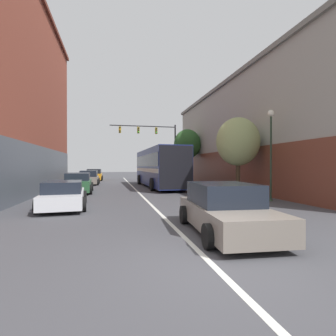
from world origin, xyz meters
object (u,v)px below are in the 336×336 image
Objects in this scene: parked_car_left_near at (64,195)px; parked_car_left_mid at (94,175)px; traffic_signal_gantry at (155,139)px; bus at (159,166)px; parked_car_left_distant at (89,178)px; parked_car_left_far at (78,183)px; street_tree_far at (187,144)px; street_tree_near at (238,142)px; hatchback_foreground at (225,209)px; street_lamp at (271,143)px.

parked_car_left_near is 23.21m from parked_car_left_mid.
parked_car_left_mid is 9.40m from traffic_signal_gantry.
bus reaches higher than parked_car_left_distant.
parked_car_left_far is 13.69m from street_tree_far.
street_tree_near is (2.44, -17.54, -1.92)m from traffic_signal_gantry.
hatchback_foreground is 8.12m from street_lamp.
parked_car_left_mid is (-6.40, 12.41, -1.19)m from bus.
hatchback_foreground is 1.01× the size of parked_car_left_far.
street_tree_near reaches higher than street_lamp.
parked_car_left_near is at bearing -165.13° from street_tree_near.
street_lamp is (10.65, -23.14, 2.42)m from parked_car_left_mid.
parked_car_left_distant is at bearing -147.53° from traffic_signal_gantry.
street_tree_far is at bearing 91.26° from street_lamp.
hatchback_foreground is at bearing 174.92° from bus.
street_tree_far is (2.73, -5.30, -1.08)m from traffic_signal_gantry.
traffic_signal_gantry reaches higher than street_lamp.
traffic_signal_gantry is 1.69× the size of street_lamp.
hatchback_foreground is at bearing -119.30° from street_tree_near.
street_tree_far is at bearing -9.88° from hatchback_foreground.
traffic_signal_gantry reaches higher than hatchback_foreground.
street_tree_near is (10.12, -4.11, 2.75)m from parked_car_left_far.
hatchback_foreground is 9.87m from street_tree_near.
street_tree_near is at bearing -114.55° from parked_car_left_far.
street_lamp is (5.25, 5.68, 2.47)m from hatchback_foreground.
parked_car_left_near is at bearing 179.05° from parked_car_left_far.
street_tree_far is (3.92, 4.09, 2.37)m from bus.
parked_car_left_near is 0.94× the size of street_tree_near.
street_lamp is at bearing -88.74° from street_tree_far.
parked_car_left_near is at bearing -124.49° from street_tree_far.
parked_car_left_distant is 10.97m from street_tree_far.
street_lamp reaches higher than hatchback_foreground.
hatchback_foreground is (-1.00, -16.41, -1.24)m from bus.
parked_car_left_far is 0.88× the size of street_tree_near.
parked_car_left_distant reaches higher than parked_car_left_near.
parked_car_left_mid reaches higher than parked_car_left_near.
street_tree_far is (4.92, 20.51, 3.61)m from hatchback_foreground.
parked_car_left_far reaches higher than parked_car_left_near.
street_tree_far reaches higher than hatchback_foreground.
parked_car_left_mid is 1.04× the size of parked_car_left_far.
hatchback_foreground is at bearing -141.46° from parked_car_left_near.
parked_car_left_near is (-6.31, -10.79, -1.31)m from bus.
bus is 7.97m from parked_car_left_distant.
bus is 1.44× the size of traffic_signal_gantry.
street_tree_near reaches higher than bus.
bus is 11.61m from street_lamp.
hatchback_foreground is at bearing -165.71° from parked_car_left_distant.
parked_car_left_distant is 16.43m from street_tree_near.
parked_car_left_near is (-5.31, 5.62, -0.06)m from hatchback_foreground.
street_lamp is (10.73, -6.68, 2.45)m from parked_car_left_far.
street_tree_near is at bearing -91.34° from street_tree_far.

